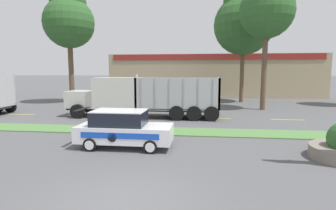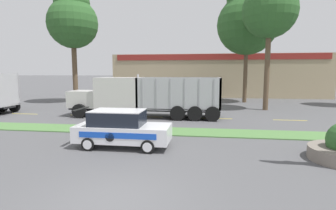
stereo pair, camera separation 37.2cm
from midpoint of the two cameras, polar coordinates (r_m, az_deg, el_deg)
The scene contains 13 objects.
ground_plane at distance 7.84m, azimuth -11.78°, elevation -19.80°, with size 600.00×600.00×0.00m, color #515154.
grass_verge at distance 15.79m, azimuth -1.84°, elevation -5.71°, with size 120.00×2.09×0.06m, color #517F42.
centre_line_2 at distance 25.52m, azimuth -29.68°, elevation -1.78°, with size 2.40×0.14×0.01m, color yellow.
centre_line_3 at distance 22.74m, azimuth -18.64°, elevation -2.20°, with size 2.40×0.14×0.01m, color yellow.
centre_line_4 at distance 21.02m, azimuth -5.19°, elevation -2.59°, with size 2.40×0.14×0.01m, color yellow.
centre_line_5 at distance 20.61m, azimuth 9.69°, elevation -2.86°, with size 2.40×0.14×0.01m, color yellow.
centre_line_6 at distance 21.58m, azimuth 24.17°, elevation -2.93°, with size 2.40×0.14×0.01m, color yellow.
dump_truck_lead at distance 21.06m, azimuth -8.88°, elevation 1.78°, with size 12.08×2.74×3.40m.
rally_car at distance 12.65m, azimuth -10.50°, elevation -5.07°, with size 4.46×2.01×1.79m.
store_building_backdrop at distance 43.09m, azimuth 9.42°, elevation 6.37°, with size 30.39×12.10×6.11m.
tree_behind_left at distance 33.19m, azimuth -21.10°, elevation 17.26°, with size 5.68×5.68×13.39m.
tree_behind_right at distance 32.94m, azimuth 15.85°, elevation 17.53°, with size 6.85×6.85×14.10m.
tree_behind_far_right at distance 26.99m, azimuth 20.34°, elevation 19.53°, with size 4.94×4.94×12.80m.
Camera 1 is at (2.11, -6.64, 3.52)m, focal length 28.00 mm.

